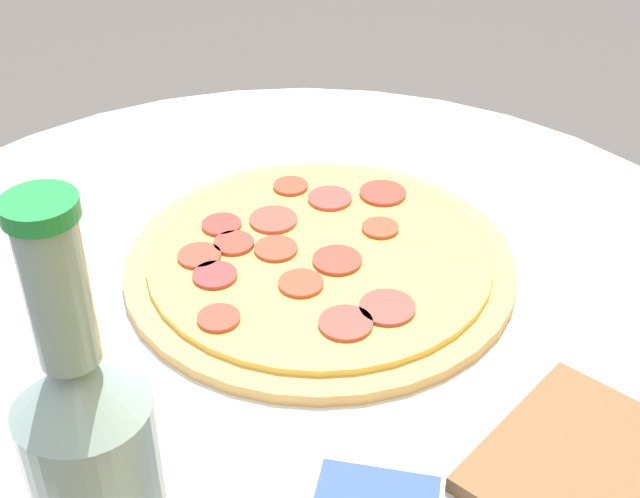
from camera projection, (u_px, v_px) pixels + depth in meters
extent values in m
cylinder|color=silver|center=(294.00, 320.00, 0.72)|extent=(0.82, 0.82, 0.02)
cylinder|color=tan|center=(320.00, 264.00, 0.75)|extent=(0.33, 0.33, 0.01)
cylinder|color=#E0BC4C|center=(320.00, 256.00, 0.74)|extent=(0.29, 0.29, 0.01)
cylinder|color=#B03E32|center=(273.00, 220.00, 0.78)|extent=(0.04, 0.04, 0.00)
cylinder|color=#B53C27|center=(304.00, 285.00, 0.70)|extent=(0.04, 0.04, 0.00)
cylinder|color=#AE3327|center=(383.00, 193.00, 0.82)|extent=(0.04, 0.04, 0.00)
cylinder|color=#A33230|center=(215.00, 275.00, 0.71)|extent=(0.04, 0.04, 0.00)
cylinder|color=#AD3C32|center=(346.00, 323.00, 0.67)|extent=(0.04, 0.04, 0.00)
cylinder|color=#A63A29|center=(199.00, 256.00, 0.74)|extent=(0.04, 0.04, 0.00)
cylinder|color=#A13D34|center=(387.00, 307.00, 0.68)|extent=(0.04, 0.04, 0.00)
cylinder|color=#A43C29|center=(276.00, 249.00, 0.75)|extent=(0.04, 0.04, 0.00)
cylinder|color=#AE3A26|center=(291.00, 186.00, 0.83)|extent=(0.03, 0.03, 0.00)
cylinder|color=#A83E26|center=(380.00, 228.00, 0.77)|extent=(0.03, 0.03, 0.00)
cylinder|color=#B63B34|center=(330.00, 198.00, 0.81)|extent=(0.04, 0.04, 0.00)
cylinder|color=#A83829|center=(219.00, 318.00, 0.67)|extent=(0.03, 0.03, 0.00)
cylinder|color=#B8312B|center=(222.00, 225.00, 0.77)|extent=(0.03, 0.03, 0.00)
cylinder|color=#A03528|center=(337.00, 260.00, 0.73)|extent=(0.04, 0.04, 0.00)
cylinder|color=#A43529|center=(234.00, 243.00, 0.75)|extent=(0.03, 0.03, 0.00)
cone|color=gray|center=(77.00, 382.00, 0.39)|extent=(0.06, 0.06, 0.03)
cylinder|color=gray|center=(57.00, 291.00, 0.36)|extent=(0.03, 0.03, 0.07)
cylinder|color=#1E8438|center=(39.00, 208.00, 0.34)|extent=(0.03, 0.03, 0.01)
cube|color=brown|center=(603.00, 476.00, 0.56)|extent=(0.16, 0.16, 0.01)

